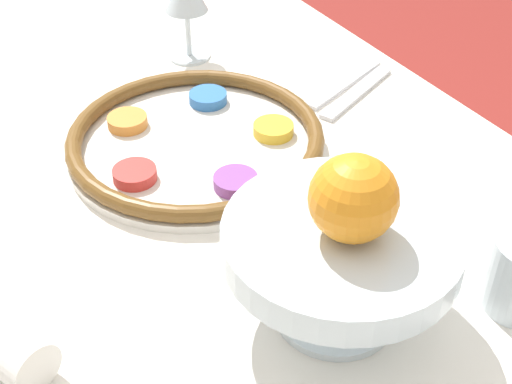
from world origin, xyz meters
TOP-DOWN VIEW (x-y plane):
  - seder_plate at (-0.10, 0.10)m, footprint 0.32×0.32m
  - fruit_stand at (0.21, 0.09)m, footprint 0.21×0.21m
  - orange_fruit at (0.21, 0.09)m, footprint 0.07×0.07m
  - fork_left at (-0.14, 0.35)m, footprint 0.08×0.16m
  - fork_right at (-0.11, 0.35)m, footprint 0.09×0.16m

SIDE VIEW (x-z plane):
  - fork_left at x=-0.14m, z-range 0.71..0.72m
  - fork_right at x=-0.11m, z-range 0.71..0.72m
  - seder_plate at x=-0.10m, z-range 0.71..0.74m
  - fruit_stand at x=0.21m, z-range 0.74..0.85m
  - orange_fruit at x=0.21m, z-range 0.82..0.89m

